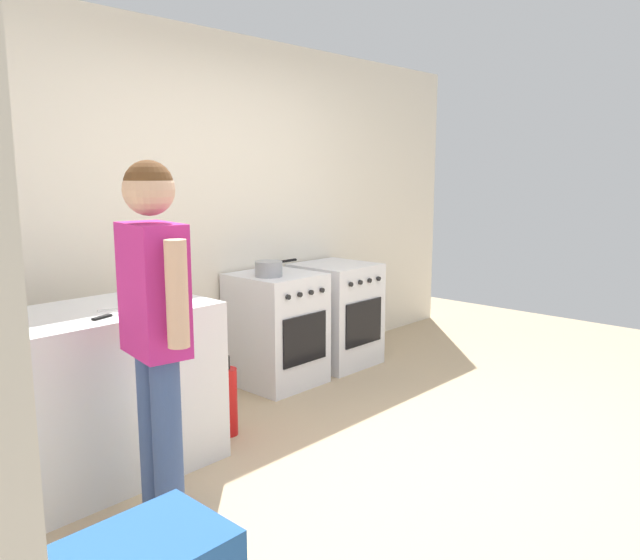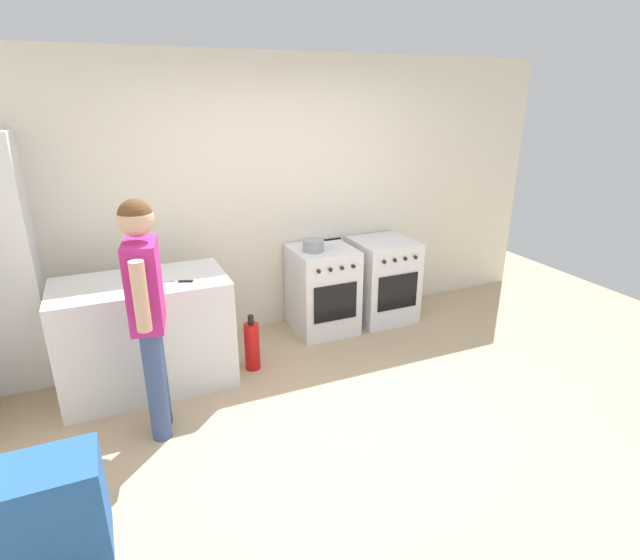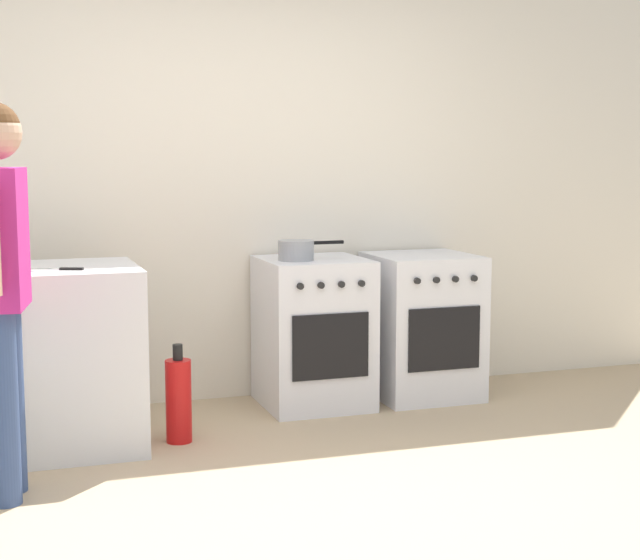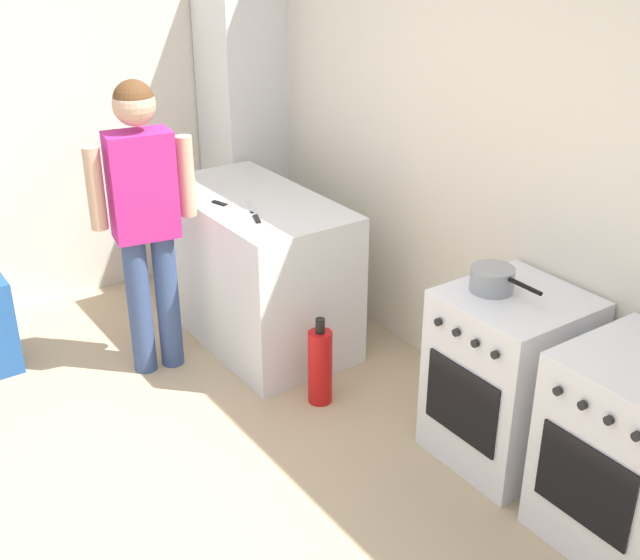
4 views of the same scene
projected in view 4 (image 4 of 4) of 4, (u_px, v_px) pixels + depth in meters
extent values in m
plane|color=tan|center=(177.00, 540.00, 3.40)|extent=(8.00, 8.00, 0.00)
cube|color=silver|center=(527.00, 166.00, 3.84)|extent=(6.00, 0.10, 2.60)
cube|color=silver|center=(37.00, 106.00, 4.98)|extent=(0.10, 3.10, 2.60)
cube|color=silver|center=(255.00, 268.00, 4.82)|extent=(1.30, 0.70, 0.90)
cube|color=silver|center=(509.00, 377.00, 3.76)|extent=(0.58, 0.60, 0.85)
cube|color=black|center=(461.00, 403.00, 3.62)|extent=(0.44, 0.01, 0.36)
cylinder|color=black|center=(478.00, 294.00, 3.62)|extent=(0.19, 0.19, 0.01)
cylinder|color=black|center=(522.00, 316.00, 3.43)|extent=(0.19, 0.19, 0.01)
cylinder|color=black|center=(515.00, 281.00, 3.74)|extent=(0.19, 0.19, 0.01)
cylinder|color=black|center=(560.00, 301.00, 3.55)|extent=(0.19, 0.19, 0.01)
cylinder|color=black|center=(438.00, 322.00, 3.60)|extent=(0.04, 0.02, 0.04)
cylinder|color=black|center=(456.00, 332.00, 3.51)|extent=(0.04, 0.02, 0.04)
cylinder|color=black|center=(475.00, 343.00, 3.42)|extent=(0.04, 0.02, 0.04)
cylinder|color=black|center=(495.00, 355.00, 3.34)|extent=(0.04, 0.02, 0.04)
cube|color=silver|center=(634.00, 452.00, 3.26)|extent=(0.59, 0.60, 0.85)
cube|color=black|center=(584.00, 485.00, 3.11)|extent=(0.44, 0.01, 0.36)
cylinder|color=black|center=(604.00, 357.00, 3.11)|extent=(0.19, 0.19, 0.01)
cylinder|color=black|center=(558.00, 391.00, 3.09)|extent=(0.04, 0.02, 0.04)
cylinder|color=black|center=(582.00, 405.00, 3.00)|extent=(0.04, 0.02, 0.04)
cylinder|color=black|center=(609.00, 420.00, 2.92)|extent=(0.04, 0.02, 0.04)
cylinder|color=black|center=(636.00, 436.00, 2.83)|extent=(0.04, 0.02, 0.04)
cylinder|color=gray|center=(492.00, 279.00, 3.62)|extent=(0.20, 0.20, 0.11)
cylinder|color=black|center=(525.00, 286.00, 3.46)|extent=(0.18, 0.02, 0.02)
cube|color=silver|center=(251.00, 209.00, 4.46)|extent=(0.24, 0.12, 0.01)
cube|color=black|center=(257.00, 219.00, 4.30)|extent=(0.11, 0.06, 0.01)
cube|color=silver|center=(239.00, 210.00, 4.44)|extent=(0.20, 0.09, 0.01)
cube|color=black|center=(220.00, 203.00, 4.53)|extent=(0.11, 0.06, 0.01)
cylinder|color=#384C7A|center=(140.00, 306.00, 4.47)|extent=(0.13, 0.13, 0.81)
cylinder|color=#384C7A|center=(168.00, 301.00, 4.53)|extent=(0.13, 0.13, 0.81)
cube|color=#B7267A|center=(142.00, 186.00, 4.20)|extent=(0.25, 0.37, 0.58)
cylinder|color=tan|center=(95.00, 189.00, 4.10)|extent=(0.09, 0.09, 0.44)
cylinder|color=tan|center=(186.00, 176.00, 4.29)|extent=(0.09, 0.09, 0.44)
sphere|color=tan|center=(134.00, 104.00, 4.02)|extent=(0.22, 0.22, 0.22)
sphere|color=brown|center=(133.00, 100.00, 4.01)|extent=(0.21, 0.21, 0.21)
cylinder|color=red|center=(320.00, 367.00, 4.26)|extent=(0.13, 0.13, 0.42)
cylinder|color=black|center=(320.00, 326.00, 4.15)|extent=(0.05, 0.05, 0.08)
cube|color=silver|center=(243.00, 133.00, 5.54)|extent=(0.48, 0.44, 2.00)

